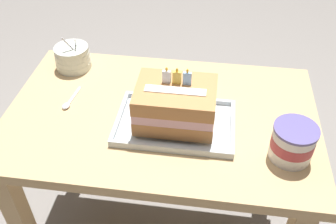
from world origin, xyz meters
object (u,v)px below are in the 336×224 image
(ice_cream_tub, at_px, (293,142))
(serving_spoon_near_tray, at_px, (68,103))
(birthday_cake, at_px, (176,104))
(foil_tray, at_px, (175,124))

(ice_cream_tub, height_order, serving_spoon_near_tray, ice_cream_tub)
(birthday_cake, distance_m, serving_spoon_near_tray, 0.38)
(foil_tray, xyz_separation_m, birthday_cake, (0.00, 0.00, 0.08))
(ice_cream_tub, bearing_deg, birthday_cake, 166.19)
(foil_tray, relative_size, ice_cream_tub, 2.96)
(foil_tray, distance_m, birthday_cake, 0.08)
(birthday_cake, relative_size, serving_spoon_near_tray, 1.81)
(serving_spoon_near_tray, bearing_deg, birthday_cake, -8.02)
(birthday_cake, bearing_deg, serving_spoon_near_tray, 171.98)
(ice_cream_tub, relative_size, serving_spoon_near_tray, 0.95)
(serving_spoon_near_tray, bearing_deg, ice_cream_tub, -10.83)
(foil_tray, distance_m, serving_spoon_near_tray, 0.37)
(foil_tray, xyz_separation_m, ice_cream_tub, (0.34, -0.08, 0.05))
(ice_cream_tub, bearing_deg, serving_spoon_near_tray, 169.17)
(birthday_cake, distance_m, ice_cream_tub, 0.35)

